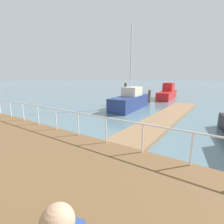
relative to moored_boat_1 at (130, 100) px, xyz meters
The scene contains 8 objects.
ground_plane 9.88m from the moored_boat_1, 126.00° to the left, with size 300.00×300.00×0.00m, color slate.
floating_dock 4.55m from the moored_boat_1, 115.68° to the right, with size 14.68×2.00×0.18m, color #93704C.
boardwalk_railing 9.18m from the moored_boat_1, 167.09° to the right, with size 0.06×28.76×1.08m.
dock_piling_0 2.29m from the moored_boat_1, 27.72° to the left, with size 0.35×0.35×1.92m, color brown.
dock_piling_1 4.57m from the moored_boat_1, ahead, with size 0.32×0.32×1.53m, color brown.
dock_piling_2 2.38m from the moored_boat_1, 41.47° to the left, with size 0.29×0.29×2.41m, color brown.
moored_boat_1 is the anchor object (origin of this frame).
moored_boat_2 9.93m from the moored_boat_1, ahead, with size 7.12×2.29×2.20m.
Camera 1 is at (-8.32, 4.58, 3.06)m, focal length 26.54 mm.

